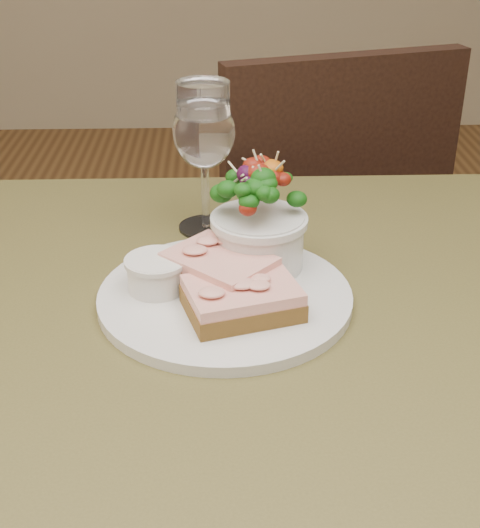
{
  "coord_description": "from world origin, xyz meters",
  "views": [
    {
      "loc": [
        -0.04,
        -0.63,
        1.16
      ],
      "look_at": [
        -0.02,
        0.01,
        0.81
      ],
      "focal_mm": 50.0,
      "sensor_mm": 36.0,
      "label": 1
    }
  ],
  "objects_px": {
    "ramekin": "(157,272)",
    "salad_bowl": "(259,218)",
    "sandwich_front": "(242,298)",
    "chair_far": "(295,323)",
    "dinner_plate": "(225,297)",
    "cafe_table": "(257,400)",
    "wine_glass": "(204,136)",
    "sandwich_back": "(220,268)"
  },
  "relations": [
    {
      "from": "dinner_plate",
      "to": "cafe_table",
      "type": "bearing_deg",
      "value": -50.33
    },
    {
      "from": "cafe_table",
      "to": "salad_bowl",
      "type": "bearing_deg",
      "value": 86.65
    },
    {
      "from": "ramekin",
      "to": "salad_bowl",
      "type": "relative_size",
      "value": 0.49
    },
    {
      "from": "cafe_table",
      "to": "salad_bowl",
      "type": "relative_size",
      "value": 6.3
    },
    {
      "from": "cafe_table",
      "to": "wine_glass",
      "type": "relative_size",
      "value": 4.57
    },
    {
      "from": "sandwich_back",
      "to": "wine_glass",
      "type": "bearing_deg",
      "value": 138.6
    },
    {
      "from": "cafe_table",
      "to": "ramekin",
      "type": "xyz_separation_m",
      "value": [
        -0.1,
        0.05,
        0.13
      ]
    },
    {
      "from": "sandwich_front",
      "to": "sandwich_back",
      "type": "relative_size",
      "value": 0.97
    },
    {
      "from": "cafe_table",
      "to": "chair_far",
      "type": "relative_size",
      "value": 0.89
    },
    {
      "from": "cafe_table",
      "to": "salad_bowl",
      "type": "xyz_separation_m",
      "value": [
        0.01,
        0.1,
        0.17
      ]
    },
    {
      "from": "wine_glass",
      "to": "sandwich_back",
      "type": "bearing_deg",
      "value": -84.65
    },
    {
      "from": "cafe_table",
      "to": "dinner_plate",
      "type": "height_order",
      "value": "dinner_plate"
    },
    {
      "from": "sandwich_back",
      "to": "sandwich_front",
      "type": "bearing_deg",
      "value": -22.73
    },
    {
      "from": "chair_far",
      "to": "sandwich_front",
      "type": "bearing_deg",
      "value": 62.49
    },
    {
      "from": "wine_glass",
      "to": "sandwich_front",
      "type": "bearing_deg",
      "value": -80.23
    },
    {
      "from": "chair_far",
      "to": "dinner_plate",
      "type": "height_order",
      "value": "chair_far"
    },
    {
      "from": "ramekin",
      "to": "sandwich_front",
      "type": "bearing_deg",
      "value": -29.31
    },
    {
      "from": "dinner_plate",
      "to": "ramekin",
      "type": "bearing_deg",
      "value": 172.19
    },
    {
      "from": "cafe_table",
      "to": "chair_far",
      "type": "xyz_separation_m",
      "value": [
        0.12,
        0.7,
        -0.36
      ]
    },
    {
      "from": "dinner_plate",
      "to": "sandwich_front",
      "type": "xyz_separation_m",
      "value": [
        0.02,
        -0.04,
        0.02
      ]
    },
    {
      "from": "chair_far",
      "to": "dinner_plate",
      "type": "xyz_separation_m",
      "value": [
        -0.16,
        -0.66,
        0.46
      ]
    },
    {
      "from": "dinner_plate",
      "to": "salad_bowl",
      "type": "xyz_separation_m",
      "value": [
        0.04,
        0.06,
        0.07
      ]
    },
    {
      "from": "ramekin",
      "to": "sandwich_back",
      "type": "bearing_deg",
      "value": -0.13
    },
    {
      "from": "dinner_plate",
      "to": "sandwich_back",
      "type": "distance_m",
      "value": 0.03
    },
    {
      "from": "salad_bowl",
      "to": "wine_glass",
      "type": "bearing_deg",
      "value": 115.79
    },
    {
      "from": "cafe_table",
      "to": "sandwich_front",
      "type": "relative_size",
      "value": 6.22
    },
    {
      "from": "dinner_plate",
      "to": "sandwich_front",
      "type": "relative_size",
      "value": 2.1
    },
    {
      "from": "dinner_plate",
      "to": "wine_glass",
      "type": "distance_m",
      "value": 0.22
    },
    {
      "from": "salad_bowl",
      "to": "chair_far",
      "type": "bearing_deg",
      "value": 78.9
    },
    {
      "from": "sandwich_front",
      "to": "salad_bowl",
      "type": "relative_size",
      "value": 1.01
    },
    {
      "from": "cafe_table",
      "to": "chair_far",
      "type": "distance_m",
      "value": 0.8
    },
    {
      "from": "sandwich_back",
      "to": "ramekin",
      "type": "relative_size",
      "value": 2.14
    },
    {
      "from": "dinner_plate",
      "to": "wine_glass",
      "type": "relative_size",
      "value": 1.54
    },
    {
      "from": "cafe_table",
      "to": "dinner_plate",
      "type": "xyz_separation_m",
      "value": [
        -0.03,
        0.04,
        0.11
      ]
    },
    {
      "from": "ramekin",
      "to": "wine_glass",
      "type": "height_order",
      "value": "wine_glass"
    },
    {
      "from": "dinner_plate",
      "to": "sandwich_back",
      "type": "bearing_deg",
      "value": 118.82
    },
    {
      "from": "cafe_table",
      "to": "sandwich_back",
      "type": "distance_m",
      "value": 0.15
    },
    {
      "from": "sandwich_back",
      "to": "wine_glass",
      "type": "height_order",
      "value": "wine_glass"
    },
    {
      "from": "dinner_plate",
      "to": "chair_far",
      "type": "bearing_deg",
      "value": 76.64
    },
    {
      "from": "chair_far",
      "to": "salad_bowl",
      "type": "bearing_deg",
      "value": 62.7
    },
    {
      "from": "ramekin",
      "to": "salad_bowl",
      "type": "xyz_separation_m",
      "value": [
        0.11,
        0.05,
        0.04
      ]
    },
    {
      "from": "chair_far",
      "to": "sandwich_back",
      "type": "relative_size",
      "value": 6.76
    }
  ]
}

